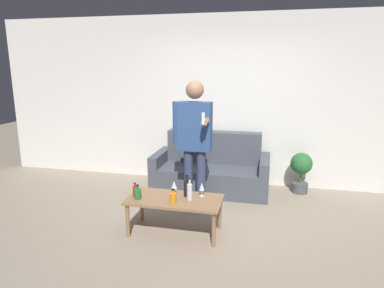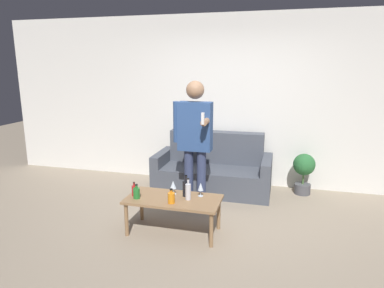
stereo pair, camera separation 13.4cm
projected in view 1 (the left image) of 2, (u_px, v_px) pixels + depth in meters
ground_plane at (205, 235)px, 3.94m from camera, size 16.00×16.00×0.00m
wall_back at (229, 101)px, 5.49m from camera, size 8.00×0.06×2.70m
couch at (211, 170)px, 5.36m from camera, size 1.77×0.80×0.89m
coffee_table at (175, 202)px, 3.93m from camera, size 1.09×0.54×0.42m
bottle_orange at (138, 193)px, 3.89m from camera, size 0.08×0.08×0.17m
bottle_green at (135, 191)px, 3.97m from camera, size 0.06×0.06×0.17m
bottle_dark at (190, 191)px, 3.87m from camera, size 0.06×0.06×0.26m
bottle_yellow at (187, 188)px, 3.97m from camera, size 0.08×0.08×0.25m
bottle_red at (173, 198)px, 3.77m from camera, size 0.08×0.08×0.17m
wine_glass_near at (174, 185)px, 4.02m from camera, size 0.07×0.07×0.17m
wine_glass_far at (202, 187)px, 3.97m from camera, size 0.06×0.06×0.17m
person_standing_front at (194, 136)px, 4.41m from camera, size 0.51×0.44×1.73m
potted_plant at (301, 168)px, 5.19m from camera, size 0.33×0.33×0.63m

